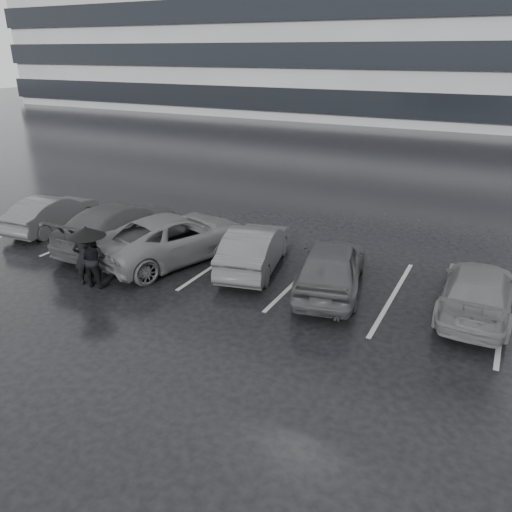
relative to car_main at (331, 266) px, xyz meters
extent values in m
plane|color=black|center=(-1.67, -2.11, -0.74)|extent=(160.00, 160.00, 0.00)
cube|color=black|center=(-23.67, 45.89, 1.26)|extent=(60.60, 25.60, 2.20)
cube|color=black|center=(-23.67, 45.89, 5.26)|extent=(60.60, 25.60, 2.20)
cube|color=black|center=(-23.67, 45.89, 9.26)|extent=(60.60, 25.60, 2.20)
imported|color=black|center=(0.00, 0.00, 0.00)|extent=(2.64, 4.62, 1.48)
imported|color=#2B2B2E|center=(-2.64, 0.38, -0.05)|extent=(2.34, 4.38, 1.37)
imported|color=#434345|center=(-5.32, -0.10, 0.00)|extent=(4.04, 5.86, 1.49)
imported|color=black|center=(-7.77, 0.01, 0.01)|extent=(2.13, 5.19, 1.50)
imported|color=#2B2B2E|center=(-11.22, 0.13, -0.09)|extent=(1.73, 4.05, 1.30)
imported|color=#434345|center=(3.84, 0.46, -0.11)|extent=(1.77, 4.33, 1.25)
imported|color=black|center=(-6.50, -2.91, 0.09)|extent=(0.72, 0.70, 1.66)
imported|color=black|center=(-6.20, -2.88, 0.09)|extent=(0.87, 0.71, 1.65)
cylinder|color=black|center=(-6.25, -2.96, 0.05)|extent=(0.02, 0.02, 1.57)
cone|color=black|center=(-6.25, -2.96, 0.93)|extent=(1.08, 1.08, 0.28)
sphere|color=black|center=(-6.25, -2.96, 1.07)|extent=(0.05, 0.05, 0.05)
cube|color=#949496|center=(-12.27, 0.39, -0.74)|extent=(0.12, 5.00, 0.00)
cube|color=#949496|center=(-9.47, 0.39, -0.74)|extent=(0.12, 5.00, 0.00)
cube|color=#949496|center=(-6.67, 0.39, -0.74)|extent=(0.12, 5.00, 0.00)
cube|color=#949496|center=(-3.87, 0.39, -0.74)|extent=(0.12, 5.00, 0.00)
cube|color=#949496|center=(-1.07, 0.39, -0.74)|extent=(0.12, 5.00, 0.00)
cube|color=#949496|center=(1.73, 0.39, -0.74)|extent=(0.12, 5.00, 0.00)
cube|color=#949496|center=(4.53, 0.39, -0.74)|extent=(0.12, 5.00, 0.00)
camera|label=1|loc=(4.07, -12.47, 5.64)|focal=35.00mm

